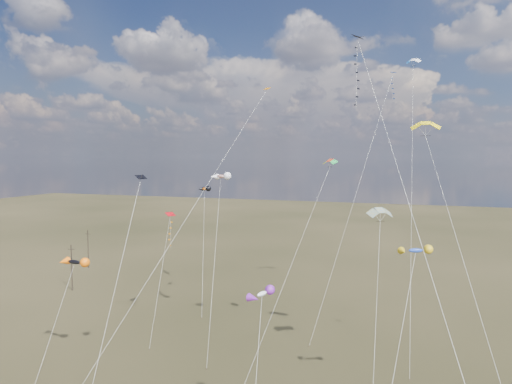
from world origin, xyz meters
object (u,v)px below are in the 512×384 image
(utility_pole_far, at_px, (88,249))
(diamond_black_high, at_px, (362,88))
(utility_pole_near, at_px, (72,267))
(novelty_black_orange, at_px, (74,262))
(parafoil_yellow, at_px, (426,124))

(utility_pole_far, height_order, diamond_black_high, diamond_black_high)
(utility_pole_far, bearing_deg, utility_pole_near, -60.26)
(diamond_black_high, height_order, novelty_black_orange, diamond_black_high)
(utility_pole_near, height_order, diamond_black_high, diamond_black_high)
(utility_pole_near, xyz_separation_m, parafoil_yellow, (56.70, -13.18, 22.41))
(utility_pole_near, distance_m, novelty_black_orange, 31.41)
(novelty_black_orange, bearing_deg, utility_pole_near, 131.99)
(utility_pole_far, relative_size, diamond_black_high, 0.23)
(parafoil_yellow, bearing_deg, utility_pole_far, 157.21)
(diamond_black_high, bearing_deg, utility_pole_far, 150.72)
(novelty_black_orange, bearing_deg, utility_pole_far, 127.76)
(novelty_black_orange, bearing_deg, diamond_black_high, 6.78)
(utility_pole_far, bearing_deg, diamond_black_high, -29.28)
(utility_pole_far, relative_size, parafoil_yellow, 0.29)
(utility_pole_near, distance_m, utility_pole_far, 16.12)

